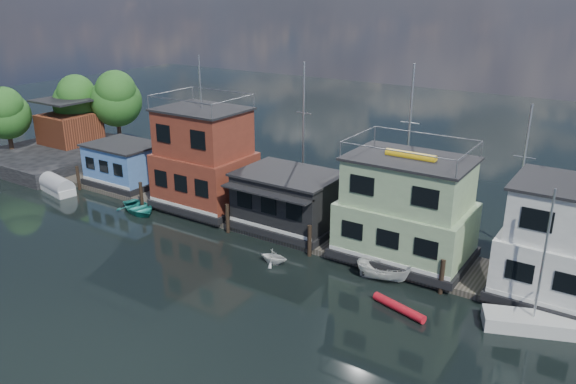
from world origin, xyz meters
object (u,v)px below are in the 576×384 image
Objects in this scene: houseboat_red at (204,160)px; day_sailer at (533,322)px; dinghy_teal at (139,208)px; dinghy_white at (274,257)px; red_kayak at (399,307)px; motorboat at (383,271)px; houseboat_blue at (125,164)px; houseboat_green at (406,210)px; tarp_runabout at (57,186)px; houseboat_dark at (289,200)px.

houseboat_red is 1.51× the size of day_sailer.
dinghy_teal is 14.13m from dinghy_white.
day_sailer is at bearing -71.97° from dinghy_teal.
day_sailer is at bearing -8.30° from houseboat_red.
motorboat reaches higher than red_kayak.
dinghy_teal is 1.15× the size of red_kayak.
houseboat_blue is 9.69m from houseboat_red.
houseboat_green is at bearing 0.00° from houseboat_red.
houseboat_red is 3.48× the size of motorboat.
dinghy_white reaches higher than dinghy_teal.
day_sailer is at bearing 11.81° from tarp_runabout.
day_sailer reaches higher than tarp_runabout.
tarp_runabout is 1.24× the size of red_kayak.
houseboat_blue is 20.37m from dinghy_white.
tarp_runabout is at bearing 80.57° from dinghy_white.
tarp_runabout is at bearing -162.36° from houseboat_red.
dinghy_white is at bearing -169.81° from red_kayak.
houseboat_green is 4.37m from motorboat.
houseboat_red is (9.50, 0.00, 1.90)m from houseboat_blue.
dinghy_teal is 0.93× the size of tarp_runabout.
day_sailer reaches higher than motorboat.
houseboat_red is 1.60× the size of houseboat_dark.
motorboat is (30.57, 1.01, 0.06)m from tarp_runabout.
red_kayak is at bearing -103.37° from dinghy_white.
dinghy_white is (19.66, -5.05, -1.70)m from houseboat_blue.
houseboat_red is 1.41× the size of houseboat_green.
dinghy_white is (23.66, -0.76, -0.09)m from tarp_runabout.
motorboat is (6.91, 1.77, 0.15)m from dinghy_white.
houseboat_blue is 1.88× the size of motorboat.
tarp_runabout is at bearing -166.97° from red_kayak.
dinghy_teal is at bearing -169.67° from red_kayak.
motorboat is at bearing -88.82° from houseboat_green.
houseboat_red is 8.18m from houseboat_dark.
houseboat_blue is at bearing 58.06° from tarp_runabout.
houseboat_red is 17.72m from motorboat.
houseboat_dark is 0.94× the size of day_sailer.
houseboat_blue is 6.08m from tarp_runabout.
houseboat_blue is 35.50m from day_sailer.
houseboat_blue is 17.50m from houseboat_dark.
day_sailer is at bearing -101.88° from motorboat.
red_kayak is at bearing -27.91° from houseboat_dark.
houseboat_green is 1.07× the size of day_sailer.
houseboat_green is 7.18m from red_kayak.
day_sailer is at bearing -6.08° from houseboat_blue.
day_sailer is 6.89m from red_kayak.
tarp_runabout is at bearing -171.99° from houseboat_green.
houseboat_red is 3.52× the size of red_kayak.
houseboat_red reaches higher than red_kayak.
day_sailer is 8.71m from motorboat.
tarp_runabout is 1.23× the size of motorboat.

